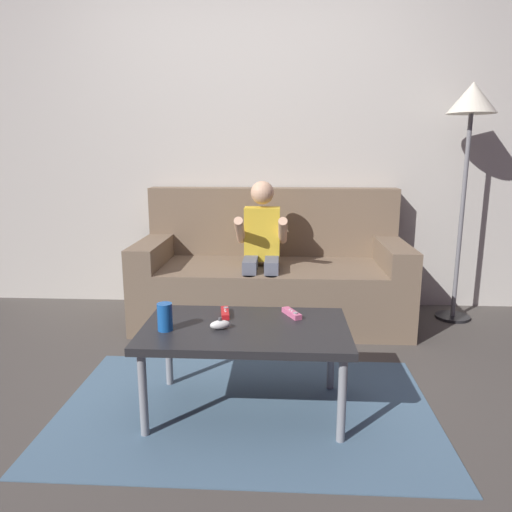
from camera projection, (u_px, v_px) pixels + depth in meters
ground_plane at (223, 407)px, 2.25m from camera, size 8.37×8.37×0.00m
wall_back at (248, 141)px, 3.58m from camera, size 4.19×0.05×2.50m
couch at (271, 277)px, 3.39m from camera, size 1.83×0.80×0.91m
person_seated_on_couch at (262, 247)px, 3.16m from camera, size 0.33×0.41×0.99m
coffee_table at (245, 334)px, 2.15m from camera, size 0.92×0.55×0.41m
area_rug at (246, 409)px, 2.23m from camera, size 1.73×1.09×0.01m
game_remote_pink_near_edge at (292, 313)px, 2.27m from camera, size 0.10×0.14×0.03m
nunchuk_white at (221, 325)px, 2.10m from camera, size 0.10×0.07×0.05m
game_remote_red_far_corner at (226, 313)px, 2.28m from camera, size 0.06×0.14×0.03m
soda_can at (165, 317)px, 2.08m from camera, size 0.07×0.07×0.12m
floor_lamp at (471, 117)px, 3.15m from camera, size 0.32×0.32×1.62m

